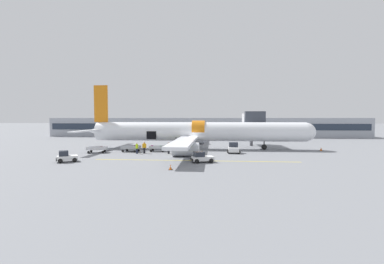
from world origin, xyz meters
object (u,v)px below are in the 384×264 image
baggage_tug_rear (202,158)px  ground_crew_supervisor (181,146)px  ground_crew_loader_b (174,147)px  baggage_tug_mid (66,157)px  baggage_tug_lead (233,149)px  ground_crew_marshal (169,148)px  ground_crew_loader_a (179,149)px  airplane (195,132)px  ground_crew_driver (144,147)px  ground_crew_helper (137,148)px  baggage_cart_loading (158,149)px  baggage_cart_queued (131,149)px  baggage_cart_empty (98,150)px

baggage_tug_rear → ground_crew_supervisor: size_ratio=1.79×
ground_crew_loader_b → baggage_tug_mid: bearing=-142.1°
baggage_tug_lead → ground_crew_marshal: 10.25m
ground_crew_loader_b → ground_crew_supervisor: (0.77, 2.17, -0.03)m
baggage_tug_lead → baggage_tug_mid: baggage_tug_lead is taller
baggage_tug_rear → ground_crew_loader_a: 8.22m
airplane → ground_crew_marshal: size_ratio=23.19×
baggage_tug_lead → ground_crew_loader_b: (-9.41, -0.60, 0.22)m
ground_crew_driver → ground_crew_loader_a: bearing=-3.1°
ground_crew_helper → baggage_cart_loading: bearing=45.0°
ground_crew_driver → airplane: bearing=40.5°
baggage_cart_queued → ground_crew_loader_b: size_ratio=2.25×
baggage_tug_lead → baggage_cart_loading: (-12.34, 0.83, -0.20)m
baggage_tug_mid → ground_crew_supervisor: ground_crew_supervisor is taller
airplane → baggage_cart_loading: airplane is taller
baggage_cart_loading → ground_crew_helper: (-2.74, -2.74, 0.40)m
ground_crew_helper → baggage_tug_rear: bearing=-34.4°
baggage_cart_empty → ground_crew_supervisor: size_ratio=2.36×
ground_crew_driver → baggage_cart_empty: bearing=179.5°
ground_crew_driver → baggage_tug_mid: bearing=-131.7°
baggage_tug_mid → baggage_cart_empty: bearing=89.9°
baggage_tug_lead → ground_crew_driver: ground_crew_driver is taller
baggage_tug_mid → ground_crew_driver: (7.67, 8.61, 0.36)m
ground_crew_marshal → baggage_cart_empty: bearing=179.4°
baggage_tug_rear → ground_crew_driver: ground_crew_driver is taller
ground_crew_loader_a → baggage_cart_queued: bearing=166.2°
ground_crew_marshal → ground_crew_loader_a: bearing=-8.4°
ground_crew_helper → ground_crew_loader_a: bearing=0.7°
ground_crew_loader_b → ground_crew_helper: bearing=-167.0°
ground_crew_driver → ground_crew_marshal: size_ratio=1.05×
airplane → ground_crew_loader_a: 7.41m
baggage_tug_rear → ground_crew_loader_b: size_ratio=1.74×
ground_crew_driver → ground_crew_marshal: 3.88m
baggage_tug_rear → ground_crew_helper: 12.67m
baggage_tug_mid → baggage_cart_loading: baggage_tug_mid is taller
ground_crew_loader_a → ground_crew_marshal: 1.62m
baggage_tug_mid → ground_crew_marshal: (11.55, 8.55, 0.32)m
baggage_tug_rear → ground_crew_helper: (-10.45, 7.16, 0.32)m
baggage_cart_loading → ground_crew_loader_a: ground_crew_loader_a is taller
ground_crew_supervisor → ground_crew_marshal: bearing=-115.1°
baggage_cart_queued → ground_crew_loader_a: bearing=-13.8°
baggage_tug_rear → ground_crew_supervisor: ground_crew_supervisor is taller
ground_crew_loader_b → ground_crew_driver: 4.69m
baggage_cart_queued → baggage_cart_empty: size_ratio=0.98×
baggage_tug_rear → ground_crew_supervisor: bearing=110.6°
baggage_cart_empty → ground_crew_driver: bearing=-0.5°
baggage_tug_mid → ground_crew_loader_a: 15.56m
ground_crew_loader_b → ground_crew_marshal: ground_crew_loader_b is taller
baggage_cart_empty → ground_crew_driver: (7.66, -0.07, 0.45)m
baggage_cart_loading → ground_crew_loader_b: 3.29m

